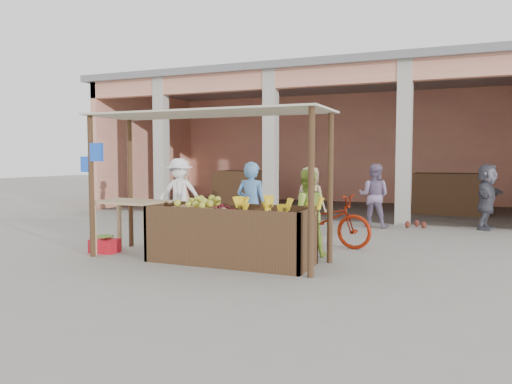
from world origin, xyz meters
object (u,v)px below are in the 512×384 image
at_px(fruit_stall, 230,238).
at_px(vendor_blue, 252,204).
at_px(red_crate, 105,246).
at_px(motorcycle, 322,219).
at_px(vendor_green, 306,211).
at_px(side_table, 131,209).

xyz_separation_m(fruit_stall, vendor_blue, (-0.03, 0.92, 0.45)).
bearing_deg(fruit_stall, red_crate, -177.71).
bearing_deg(motorcycle, vendor_blue, 142.97).
distance_m(red_crate, vendor_green, 3.57).
bearing_deg(vendor_green, side_table, -6.14).
relative_size(fruit_stall, motorcycle, 1.32).
bearing_deg(vendor_blue, vendor_green, -174.10).
distance_m(fruit_stall, side_table, 1.88).
height_order(fruit_stall, vendor_blue, vendor_blue).
height_order(fruit_stall, side_table, side_table).
relative_size(fruit_stall, vendor_green, 1.68).
bearing_deg(vendor_green, red_crate, -8.77).
bearing_deg(motorcycle, side_table, 131.81).
xyz_separation_m(fruit_stall, vendor_green, (0.95, 0.96, 0.37)).
xyz_separation_m(vendor_blue, motorcycle, (0.98, 1.06, -0.33)).
bearing_deg(motorcycle, red_crate, 127.40).
distance_m(vendor_blue, motorcycle, 1.48).
relative_size(fruit_stall, red_crate, 5.66).
height_order(fruit_stall, vendor_green, vendor_green).
relative_size(vendor_green, motorcycle, 0.79).
bearing_deg(vendor_green, vendor_blue, -23.87).
distance_m(fruit_stall, motorcycle, 2.20).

